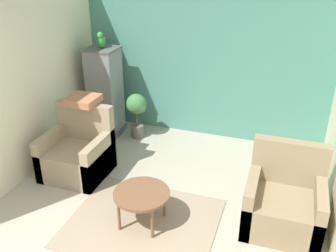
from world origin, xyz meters
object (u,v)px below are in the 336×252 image
at_px(armchair_left, 78,154).
at_px(potted_plant, 136,109).
at_px(birdcage, 105,92).
at_px(coffee_table, 142,195).
at_px(parrot, 101,40).
at_px(armchair_right, 284,204).

xyz_separation_m(armchair_left, potted_plant, (0.35, 1.31, 0.21)).
relative_size(birdcage, potted_plant, 1.92).
distance_m(armchair_left, birdcage, 1.40).
distance_m(coffee_table, birdcage, 2.55).
bearing_deg(potted_plant, coffee_table, -65.39).
relative_size(coffee_table, parrot, 2.50).
height_order(armchair_left, potted_plant, armchair_left).
relative_size(parrot, potted_plant, 0.34).
bearing_deg(parrot, armchair_left, -80.90).
distance_m(coffee_table, armchair_right, 1.64).
distance_m(parrot, potted_plant, 1.24).
relative_size(coffee_table, armchair_left, 0.67).
distance_m(armchair_left, parrot, 1.88).
height_order(coffee_table, armchair_right, armchair_right).
height_order(coffee_table, parrot, parrot).
bearing_deg(coffee_table, armchair_right, 17.71).
relative_size(armchair_left, potted_plant, 1.25).
bearing_deg(birdcage, armchair_left, -80.89).
bearing_deg(armchair_left, birdcage, 99.11).
height_order(coffee_table, armchair_left, armchair_left).
xyz_separation_m(birdcage, parrot, (0.00, 0.00, 0.88)).
relative_size(coffee_table, armchair_right, 0.67).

